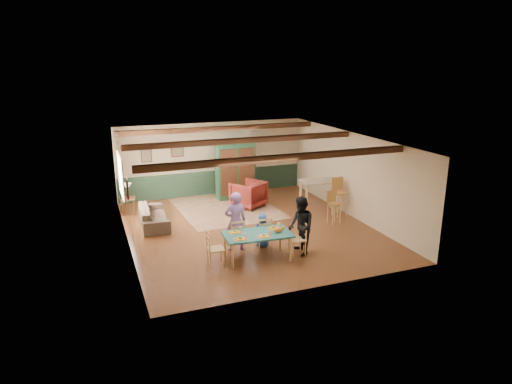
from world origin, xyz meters
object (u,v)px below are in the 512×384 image
object	(u,v)px
dining_chair_end_left	(216,248)
bar_stool_left	(334,208)
armchair	(248,194)
dining_chair_far_left	(236,235)
dining_table	(258,247)
sofa	(154,216)
bar_stool_right	(340,197)
cat	(278,230)
dining_chair_end_right	(297,238)
end_table	(129,206)
armoire	(235,169)
counter_table	(319,196)
table_lamp	(128,191)
person_woman	(301,226)
dining_chair_far_right	(263,232)
person_man	(235,221)
person_child	(262,230)

from	to	relation	value
dining_chair_end_left	bar_stool_left	distance (m)	4.50
armchair	dining_chair_far_left	bearing A→B (deg)	33.22
dining_table	armchair	size ratio (longest dim) A/B	1.69
sofa	bar_stool_right	size ratio (longest dim) A/B	1.61
dining_chair_far_left	cat	distance (m)	1.22
dining_chair_end_right	end_table	bearing A→B (deg)	-139.41
bar_stool_left	bar_stool_right	distance (m)	0.85
armoire	sofa	size ratio (longest dim) A/B	1.08
armoire	counter_table	bearing A→B (deg)	-48.60
dining_chair_far_left	armoire	distance (m)	4.95
dining_chair_end_left	sofa	bearing A→B (deg)	19.52
dining_chair_end_right	table_lamp	xyz separation A→B (m)	(-3.74, 4.92, 0.35)
bar_stool_left	table_lamp	bearing A→B (deg)	145.08
person_woman	dining_chair_far_right	bearing A→B (deg)	-130.27
armoire	armchair	bearing A→B (deg)	-85.82
armchair	dining_chair_far_right	bearing A→B (deg)	44.25
sofa	table_lamp	bearing A→B (deg)	26.56
armoire	bar_stool_left	size ratio (longest dim) A/B	2.10
dining_chair_far_left	person_man	world-z (taller)	person_man
dining_chair_far_right	person_child	world-z (taller)	person_child
person_man	table_lamp	distance (m)	4.72
person_man	bar_stool_right	bearing A→B (deg)	-156.30
counter_table	end_table	bearing A→B (deg)	161.86
dining_chair_far_right	end_table	bearing A→B (deg)	-50.44
dining_chair_far_right	table_lamp	world-z (taller)	table_lamp
dining_table	armchair	xyz separation A→B (m)	(1.26, 4.19, 0.10)
dining_chair_far_right	table_lamp	distance (m)	5.23
dining_chair_far_right	dining_chair_end_right	world-z (taller)	same
armoire	counter_table	size ratio (longest dim) A/B	1.70
sofa	counter_table	size ratio (longest dim) A/B	1.58
person_man	bar_stool_left	size ratio (longest dim) A/B	1.56
person_child	dining_chair_far_right	bearing A→B (deg)	90.00
armchair	sofa	bearing A→B (deg)	-20.56
table_lamp	bar_stool_right	size ratio (longest dim) A/B	0.40
armchair	bar_stool_left	bearing A→B (deg)	94.13
dining_chair_far_left	end_table	xyz separation A→B (m)	(-2.34, 4.17, -0.17)
dining_chair_end_left	bar_stool_right	distance (m)	5.26
cat	armoire	size ratio (longest dim) A/B	0.15
armchair	cat	bearing A→B (deg)	47.81
dining_chair_far_left	person_child	world-z (taller)	person_child
dining_table	dining_chair_far_right	bearing A→B (deg)	57.59
dining_chair_far_right	cat	world-z (taller)	dining_chair_far_right
dining_table	bar_stool_left	world-z (taller)	bar_stool_left
armchair	counter_table	distance (m)	2.41
dining_table	person_man	bearing A→B (deg)	113.21
dining_chair_end_right	bar_stool_left	world-z (taller)	bar_stool_left
dining_chair_far_right	armoire	distance (m)	4.82
dining_chair_end_left	dining_chair_far_right	bearing A→B (deg)	-65.08
person_man	cat	distance (m)	1.22
table_lamp	counter_table	bearing A→B (deg)	-18.14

